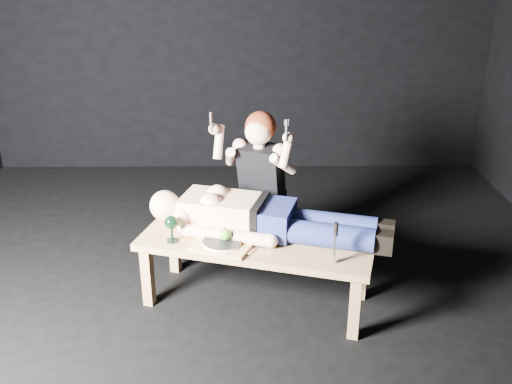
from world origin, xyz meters
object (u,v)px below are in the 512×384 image
(serving_tray, at_px, (222,245))
(carving_knife, at_px, (335,243))
(table, at_px, (256,270))
(lying_man, at_px, (267,214))
(kneeling_woman, at_px, (265,185))
(goblet, at_px, (172,229))

(serving_tray, xyz_separation_m, carving_knife, (0.66, -0.20, 0.12))
(table, distance_m, lying_man, 0.37)
(table, xyz_separation_m, serving_tray, (-0.21, -0.09, 0.24))
(lying_man, height_order, serving_tray, lying_man)
(kneeling_woman, relative_size, serving_tray, 3.33)
(lying_man, bearing_deg, kneeling_woman, 106.53)
(table, distance_m, goblet, 0.61)
(serving_tray, height_order, goblet, goblet)
(kneeling_woman, height_order, serving_tray, kneeling_woman)
(table, distance_m, carving_knife, 0.64)
(kneeling_woman, bearing_deg, lying_man, -66.86)
(kneeling_woman, bearing_deg, carving_knife, -43.51)
(lying_man, height_order, kneeling_woman, kneeling_woman)
(kneeling_woman, distance_m, serving_tray, 0.72)
(table, distance_m, serving_tray, 0.33)
(kneeling_woman, bearing_deg, serving_tray, -90.25)
(serving_tray, height_order, carving_knife, carving_knife)
(carving_knife, bearing_deg, goblet, -179.83)
(lying_man, xyz_separation_m, kneeling_woman, (-0.01, 0.47, 0.01))
(lying_man, xyz_separation_m, carving_knife, (0.38, -0.39, -0.00))
(table, height_order, goblet, goblet)
(table, relative_size, kneeling_woman, 1.24)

